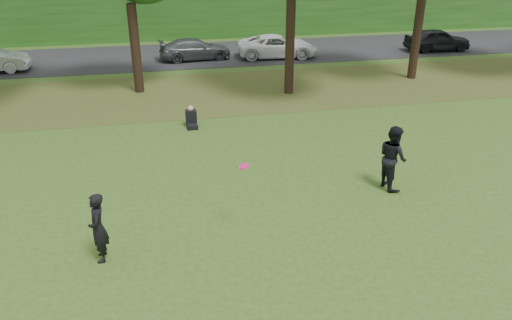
{
  "coord_description": "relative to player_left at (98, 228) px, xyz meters",
  "views": [
    {
      "loc": [
        -2.16,
        -9.96,
        7.22
      ],
      "look_at": [
        0.38,
        2.42,
        1.3
      ],
      "focal_mm": 35.0,
      "sensor_mm": 36.0,
      "label": 1
    }
  ],
  "objects": [
    {
      "name": "ground",
      "position": [
        3.79,
        -0.41,
        -0.87
      ],
      "size": [
        120.0,
        120.0,
        0.0
      ],
      "primitive_type": "plane",
      "color": "#304916",
      "rests_on": "ground"
    },
    {
      "name": "leaf_litter",
      "position": [
        3.79,
        12.59,
        -0.87
      ],
      "size": [
        60.0,
        7.0,
        0.01
      ],
      "primitive_type": "cube",
      "color": "#403916",
      "rests_on": "ground"
    },
    {
      "name": "street",
      "position": [
        3.79,
        20.59,
        -0.86
      ],
      "size": [
        70.0,
        7.0,
        0.02
      ],
      "primitive_type": "cube",
      "color": "black",
      "rests_on": "ground"
    },
    {
      "name": "far_hedge",
      "position": [
        3.79,
        26.59,
        1.63
      ],
      "size": [
        70.0,
        3.0,
        5.0
      ],
      "primitive_type": "cube",
      "color": "#204C15",
      "rests_on": "ground"
    },
    {
      "name": "player_left",
      "position": [
        0.0,
        0.0,
        0.0
      ],
      "size": [
        0.45,
        0.66,
        1.74
      ],
      "primitive_type": "imported",
      "rotation": [
        0.0,
        0.0,
        -1.52
      ],
      "color": "black",
      "rests_on": "ground"
    },
    {
      "name": "player_right",
      "position": [
        8.34,
        2.03,
        0.12
      ],
      "size": [
        0.83,
        1.02,
        1.98
      ],
      "primitive_type": "imported",
      "rotation": [
        0.0,
        0.0,
        1.66
      ],
      "color": "black",
      "rests_on": "ground"
    },
    {
      "name": "parked_cars",
      "position": [
        1.53,
        19.04,
        -0.17
      ],
      "size": [
        40.15,
        2.86,
        1.52
      ],
      "color": "black",
      "rests_on": "street"
    },
    {
      "name": "frisbee",
      "position": [
        3.57,
        0.6,
        0.96
      ],
      "size": [
        0.37,
        0.38,
        0.13
      ],
      "color": "#F3146E",
      "rests_on": "ground"
    },
    {
      "name": "seated_person",
      "position": [
        2.85,
        8.38,
        -0.56
      ],
      "size": [
        0.43,
        0.74,
        0.83
      ],
      "rotation": [
        0.0,
        0.0,
        0.03
      ],
      "color": "black",
      "rests_on": "ground"
    }
  ]
}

